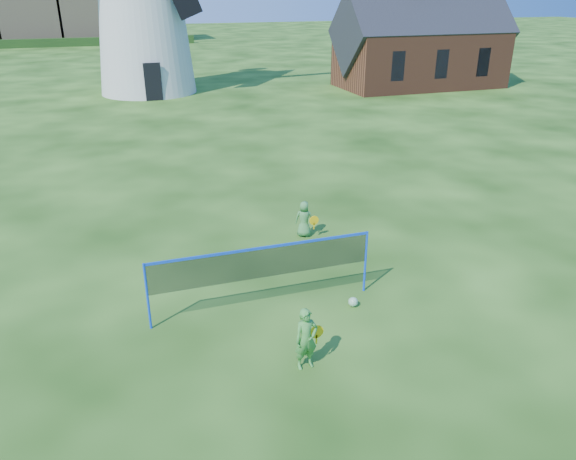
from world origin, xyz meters
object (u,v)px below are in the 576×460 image
(badminton_net, at_px, (263,264))
(play_ball, at_px, (353,302))
(player_boy, at_px, (304,219))
(chapel, at_px, (421,46))
(player_girl, at_px, (306,339))

(badminton_net, height_order, play_ball, badminton_net)
(badminton_net, distance_m, player_boy, 4.15)
(badminton_net, bearing_deg, chapel, 53.17)
(chapel, height_order, play_ball, chapel)
(badminton_net, height_order, player_girl, badminton_net)
(chapel, relative_size, play_ball, 54.83)
(play_ball, bearing_deg, player_boy, 86.01)
(badminton_net, xyz_separation_m, player_boy, (2.24, 3.44, -0.61))
(chapel, bearing_deg, player_boy, -127.39)
(badminton_net, relative_size, player_boy, 4.75)
(badminton_net, xyz_separation_m, play_ball, (1.96, -0.56, -1.03))
(player_boy, bearing_deg, player_girl, 94.38)
(player_boy, xyz_separation_m, play_ball, (-0.28, -4.00, -0.42))
(play_ball, bearing_deg, player_girl, -136.22)
(chapel, distance_m, play_ball, 31.76)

